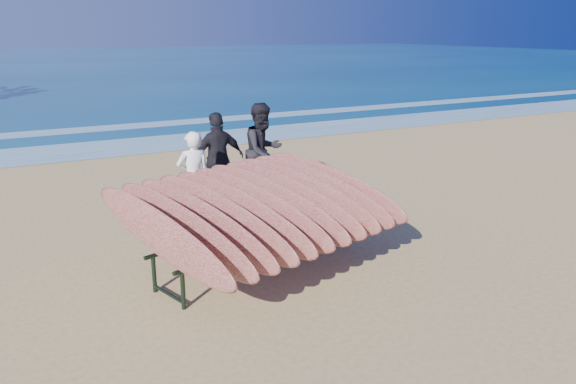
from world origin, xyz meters
name	(u,v)px	position (x,y,z in m)	size (l,w,h in m)	color
ground	(315,271)	(0.00, 0.00, 0.00)	(120.00, 120.00, 0.00)	tan
ocean	(28,64)	(0.00, 55.00, 0.01)	(160.00, 160.00, 0.00)	navy
foam_near	(141,145)	(0.00, 10.00, 0.01)	(160.00, 160.00, 0.00)	white
foam_far	(116,127)	(0.00, 13.50, 0.01)	(160.00, 160.00, 0.00)	white
surfboard_rack	(257,207)	(-0.64, 0.51, 0.89)	(3.90, 3.78, 1.41)	black
person_white	(194,177)	(-0.78, 2.80, 0.81)	(0.59, 0.39, 1.61)	white
person_dark_a	(263,151)	(0.92, 3.59, 0.95)	(0.92, 0.72, 1.90)	black
person_dark_b	(218,159)	(-0.03, 3.57, 0.89)	(1.05, 0.44, 1.79)	black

